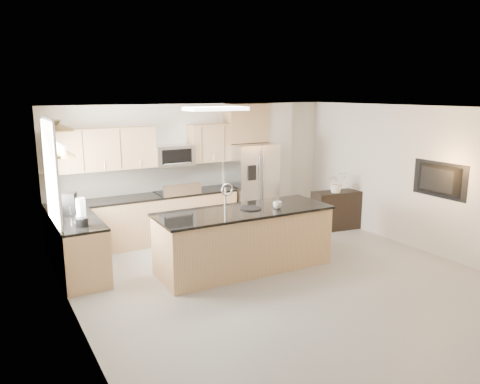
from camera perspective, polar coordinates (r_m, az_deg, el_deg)
floor at (r=7.22m, az=5.98°, el=-11.04°), size 6.50×6.50×0.00m
ceiling at (r=6.65m, az=6.48°, el=10.04°), size 6.00×6.50×0.02m
wall_back at (r=9.59m, az=-5.20°, el=2.89°), size 6.00×0.02×2.60m
wall_left at (r=5.66m, az=-19.34°, el=-4.29°), size 0.02×6.50×2.60m
wall_right at (r=8.88m, az=22.14°, el=1.29°), size 0.02×6.50×2.60m
back_counter at (r=9.04m, az=-11.34°, el=-3.25°), size 3.55×0.66×1.44m
left_counter at (r=7.70m, az=-19.07°, el=-6.50°), size 0.66×1.50×0.92m
range at (r=9.24m, az=-7.64°, el=-2.78°), size 0.76×0.64×1.14m
upper_cabinets at (r=8.91m, az=-12.49°, el=5.35°), size 3.50×0.33×0.75m
microwave at (r=9.12m, az=-8.14°, el=4.43°), size 0.76×0.40×0.40m
refrigerator at (r=9.82m, az=1.40°, el=0.72°), size 0.92×0.78×1.78m
partition_column at (r=10.34m, az=4.38°, el=3.57°), size 0.60×0.30×2.60m
window at (r=7.38m, az=-22.01°, el=2.01°), size 0.04×1.15×1.65m
shelf_lower at (r=7.45m, az=-21.33°, el=4.49°), size 0.30×1.20×0.04m
shelf_upper at (r=7.42m, az=-21.55°, el=7.33°), size 0.30×1.20×0.04m
ceiling_fixture at (r=7.81m, az=-2.98°, el=10.11°), size 1.00×0.50×0.06m
island at (r=7.60m, az=0.51°, el=-5.78°), size 2.88×1.08×1.41m
credenza at (r=10.00m, az=11.63°, el=-2.19°), size 1.05×0.56×0.80m
cup at (r=7.58m, az=4.57°, el=-1.57°), size 0.17×0.17×0.11m
platter at (r=7.53m, az=1.31°, el=-1.99°), size 0.41×0.41×0.02m
blender at (r=7.13m, az=-18.80°, el=-2.58°), size 0.18×0.18×0.42m
kettle at (r=7.49m, az=-18.91°, el=-2.40°), size 0.21×0.21×0.27m
coffee_maker at (r=7.87m, az=-20.01°, el=-1.43°), size 0.26×0.28×0.35m
bowl at (r=7.79m, az=-22.01°, el=7.97°), size 0.40×0.40×0.10m
flower_vase at (r=9.76m, az=11.72°, el=1.83°), size 0.69×0.63×0.66m
television at (r=8.68m, az=22.82°, el=1.34°), size 0.14×1.08×0.62m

